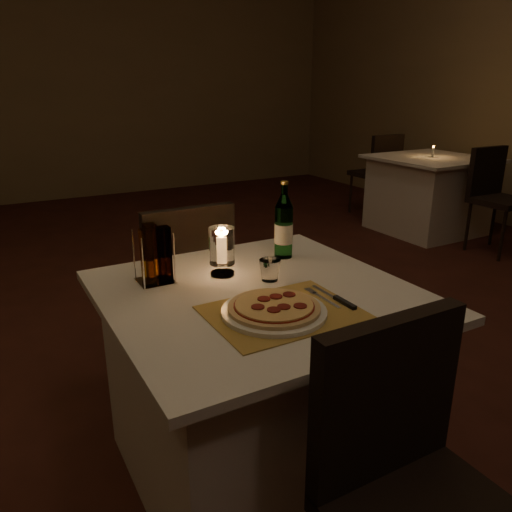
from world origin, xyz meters
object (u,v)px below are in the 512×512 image
pizza (274,307)px  hurricane_candle (222,248)px  chair_far (183,277)px  chair_near (411,473)px  tumbler (270,270)px  main_table (259,385)px  plate (274,312)px  neighbor_table_right (428,194)px  water_bottle (284,227)px

pizza → hurricane_candle: size_ratio=1.57×
chair_far → pizza: 0.92m
chair_near → chair_far: size_ratio=1.00×
pizza → tumbler: size_ratio=3.69×
pizza → main_table: bearing=74.6°
pizza → hurricane_candle: 0.39m
hurricane_candle → plate: bearing=-91.6°
plate → chair_near: bearing=-84.7°
hurricane_candle → chair_far: bearing=85.6°
main_table → chair_far: bearing=90.0°
chair_near → neighbor_table_right: bearing=41.8°
main_table → pizza: 0.44m
main_table → neighbor_table_right: same height
neighbor_table_right → hurricane_candle: bearing=-149.3°
chair_near → plate: 0.57m
chair_far → neighbor_table_right: chair_far is taller
tumbler → neighbor_table_right: bearing=33.5°
neighbor_table_right → pizza: bearing=-144.5°
chair_far → tumbler: size_ratio=11.85×
chair_near → main_table: bearing=90.0°
main_table → pizza: bearing=-105.4°
chair_near → tumbler: bearing=83.8°
main_table → chair_near: size_ratio=1.11×
neighbor_table_right → main_table: bearing=-146.3°
water_bottle → chair_near: bearing=-105.0°
plate → tumbler: size_ratio=4.21×
hurricane_candle → tumbler: bearing=-46.5°
tumbler → water_bottle: size_ratio=0.25×
main_table → chair_far: (-0.00, 0.71, 0.18)m
plate → hurricane_candle: 0.39m
plate → tumbler: (0.13, 0.25, 0.03)m
plate → neighbor_table_right: (3.16, 2.25, -0.38)m
pizza → chair_far: bearing=86.8°
chair_near → pizza: bearing=95.3°
chair_near → hurricane_candle: hurricane_candle is taller
pizza → plate: bearing=171.2°
main_table → water_bottle: bearing=45.1°
chair_far → tumbler: (0.08, -0.64, 0.23)m
water_bottle → neighbor_table_right: bearing=32.4°
main_table → plate: size_ratio=3.12×
chair_far → plate: 0.92m
tumbler → neighbor_table_right: size_ratio=0.08×
plate → tumbler: tumbler is taller
chair_near → water_bottle: (0.26, 0.98, 0.31)m
tumbler → neighbor_table_right: (3.02, 2.00, -0.40)m
main_table → chair_near: chair_near is taller
chair_near → water_bottle: bearing=75.0°
chair_near → pizza: size_ratio=3.21×
plate → pizza: pizza is taller
chair_far → hurricane_candle: size_ratio=5.05×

